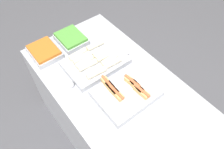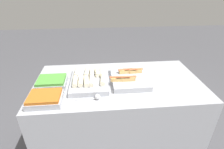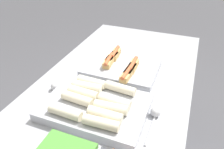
{
  "view_description": "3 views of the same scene",
  "coord_description": "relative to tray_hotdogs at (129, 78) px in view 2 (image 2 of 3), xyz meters",
  "views": [
    {
      "loc": [
        0.75,
        -0.64,
        2.28
      ],
      "look_at": [
        -0.06,
        0.0,
        0.98
      ],
      "focal_mm": 35.0,
      "sensor_mm": 36.0,
      "label": 1
    },
    {
      "loc": [
        -0.21,
        -1.5,
        1.8
      ],
      "look_at": [
        -0.06,
        0.0,
        0.98
      ],
      "focal_mm": 28.0,
      "sensor_mm": 36.0,
      "label": 2
    },
    {
      "loc": [
        -1.01,
        -0.37,
        1.65
      ],
      "look_at": [
        -0.06,
        0.0,
        0.98
      ],
      "focal_mm": 35.0,
      "sensor_mm": 36.0,
      "label": 3
    }
  ],
  "objects": [
    {
      "name": "ground_plane",
      "position": [
        -0.1,
        -0.0,
        -0.93
      ],
      "size": [
        12.0,
        12.0,
        0.0
      ],
      "primitive_type": "plane",
      "color": "#4C4C51"
    },
    {
      "name": "counter",
      "position": [
        -0.1,
        -0.0,
        -0.48
      ],
      "size": [
        1.66,
        0.88,
        0.9
      ],
      "color": "#A8AAB2",
      "rests_on": "ground_plane"
    },
    {
      "name": "tray_hotdogs",
      "position": [
        0.0,
        0.0,
        0.0
      ],
      "size": [
        0.38,
        0.44,
        0.1
      ],
      "color": "#A8AAB2",
      "rests_on": "counter"
    },
    {
      "name": "tray_wraps",
      "position": [
        -0.39,
        -0.0,
        0.0
      ],
      "size": [
        0.36,
        0.5,
        0.1
      ],
      "color": "#A8AAB2",
      "rests_on": "counter"
    },
    {
      "name": "tray_side_front",
      "position": [
        -0.75,
        -0.28,
        0.0
      ],
      "size": [
        0.28,
        0.22,
        0.07
      ],
      "color": "#A8AAB2",
      "rests_on": "counter"
    },
    {
      "name": "tray_side_back",
      "position": [
        -0.75,
        -0.02,
        0.0
      ],
      "size": [
        0.28,
        0.22,
        0.07
      ],
      "color": "#A8AAB2",
      "rests_on": "counter"
    },
    {
      "name": "serving_spoon_near",
      "position": [
        -0.33,
        -0.28,
        -0.01
      ],
      "size": [
        0.22,
        0.05,
        0.05
      ],
      "color": "silver",
      "rests_on": "counter"
    },
    {
      "name": "serving_spoon_far",
      "position": [
        -0.33,
        0.28,
        -0.01
      ],
      "size": [
        0.22,
        0.05,
        0.05
      ],
      "color": "silver",
      "rests_on": "counter"
    }
  ]
}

